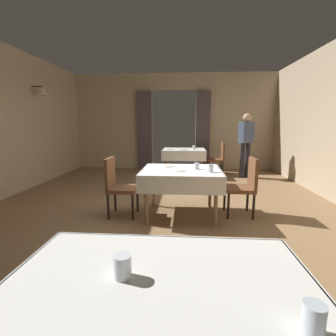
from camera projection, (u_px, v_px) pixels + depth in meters
The scene contains 18 objects.
ground at pixel (161, 213), 4.06m from camera, with size 10.08×10.08×0.00m, color olive.
wall_back at pixel (174, 122), 7.89m from camera, with size 6.40×0.27×3.00m.
dining_table_near at pixel (159, 304), 1.10m from camera, with size 1.43×0.99×0.75m.
dining_table_mid at pixel (181, 175), 3.88m from camera, with size 1.23×1.06×0.75m.
dining_table_far at pixel (184, 153), 6.93m from camera, with size 1.18×0.94×0.75m.
chair_mid_left at pixel (118, 184), 3.90m from camera, with size 0.45×0.44×0.93m.
chair_mid_right at pixel (245, 184), 3.90m from camera, with size 0.44×0.44×0.93m.
chair_far_right at pixel (218, 157), 7.00m from camera, with size 0.44×0.44×0.93m.
glass_near_a at pixel (123, 266), 1.14m from camera, with size 0.08×0.08×0.11m, color silver.
glass_near_b at pixel (313, 320), 0.82m from camera, with size 0.08×0.08×0.12m, color silver.
plate_mid_a at pixel (179, 170), 3.73m from camera, with size 0.18×0.18×0.01m, color white.
glass_mid_b at pixel (197, 166), 3.85m from camera, with size 0.08×0.08×0.10m, color silver.
plate_mid_c at pixel (168, 166), 4.12m from camera, with size 0.22×0.22×0.01m, color white.
glass_mid_d at pixel (211, 168), 3.62m from camera, with size 0.08×0.08×0.12m, color silver.
plate_far_a at pixel (183, 150), 6.67m from camera, with size 0.22×0.22×0.01m, color white.
plate_far_b at pixel (170, 149), 6.79m from camera, with size 0.22×0.22×0.01m, color white.
glass_far_c at pixel (194, 147), 6.90m from camera, with size 0.08×0.08×0.10m, color silver.
person_waiter_by_doorway at pixel (246, 140), 6.61m from camera, with size 0.42×0.36×1.72m.
Camera 1 is at (0.39, -3.84, 1.45)m, focal length 26.42 mm.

